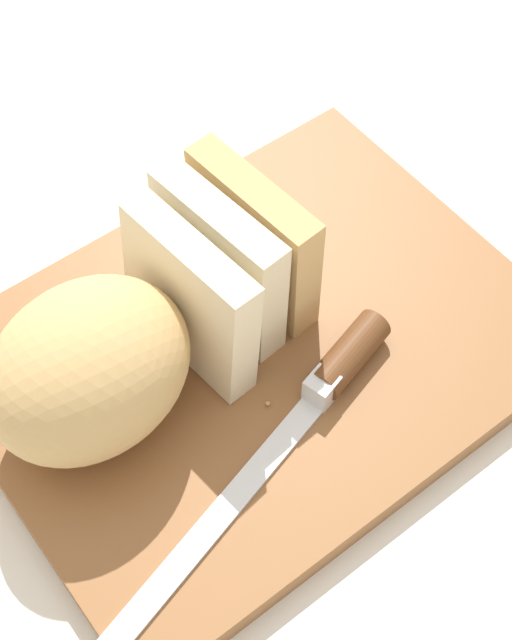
% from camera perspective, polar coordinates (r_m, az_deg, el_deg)
% --- Properties ---
extents(ground_plane, '(3.00, 3.00, 0.00)m').
position_cam_1_polar(ground_plane, '(0.69, -0.00, -2.39)').
color(ground_plane, silver).
extents(cutting_board, '(0.40, 0.30, 0.02)m').
position_cam_1_polar(cutting_board, '(0.68, -0.00, -1.91)').
color(cutting_board, brown).
rests_on(cutting_board, ground_plane).
extents(bread_loaf, '(0.24, 0.14, 0.11)m').
position_cam_1_polar(bread_loaf, '(0.62, -7.28, -0.77)').
color(bread_loaf, tan).
rests_on(bread_loaf, cutting_board).
extents(bread_knife, '(0.29, 0.09, 0.02)m').
position_cam_1_polar(bread_knife, '(0.64, 4.00, -4.11)').
color(bread_knife, silver).
rests_on(bread_knife, cutting_board).
extents(crumb_near_knife, '(0.00, 0.00, 0.00)m').
position_cam_1_polar(crumb_near_knife, '(0.64, 0.72, -5.05)').
color(crumb_near_knife, tan).
rests_on(crumb_near_knife, cutting_board).
extents(crumb_near_loaf, '(0.01, 0.01, 0.01)m').
position_cam_1_polar(crumb_near_loaf, '(0.70, -0.91, 1.94)').
color(crumb_near_loaf, tan).
rests_on(crumb_near_loaf, cutting_board).
extents(crumb_stray_left, '(0.00, 0.00, 0.00)m').
position_cam_1_polar(crumb_stray_left, '(0.69, -2.65, 1.51)').
color(crumb_stray_left, tan).
rests_on(crumb_stray_left, cutting_board).
extents(crumb_stray_right, '(0.00, 0.00, 0.00)m').
position_cam_1_polar(crumb_stray_right, '(0.68, -2.06, 0.24)').
color(crumb_stray_right, tan).
rests_on(crumb_stray_right, cutting_board).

